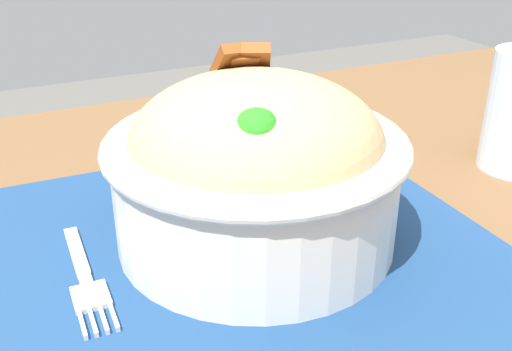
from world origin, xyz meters
TOP-DOWN VIEW (x-y plane):
  - placemat at (0.01, -0.03)m, footprint 0.42×0.35m
  - bowl at (-0.03, -0.04)m, footprint 0.22×0.22m
  - fork at (0.09, -0.04)m, footprint 0.02×0.12m

SIDE VIEW (x-z plane):
  - placemat at x=0.01m, z-range 0.74..0.75m
  - fork at x=0.09m, z-range 0.75..0.75m
  - bowl at x=-0.03m, z-range 0.74..0.87m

